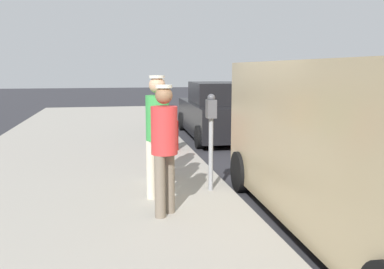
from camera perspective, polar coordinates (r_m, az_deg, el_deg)
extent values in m
plane|color=#2D2D33|center=(6.40, 16.52, -10.14)|extent=(80.00, 80.00, 0.00)
cube|color=#9E998E|center=(5.74, -17.01, -11.63)|extent=(5.00, 32.00, 0.15)
cylinder|color=gray|center=(6.57, 2.57, -2.72)|extent=(0.07, 0.07, 1.15)
cube|color=#4C4C51|center=(6.46, 2.62, 3.50)|extent=(0.14, 0.18, 0.28)
sphere|color=#47474C|center=(6.45, 2.63, 5.00)|extent=(0.12, 0.12, 0.12)
cylinder|color=#726656|center=(5.43, -4.37, -7.07)|extent=(0.14, 0.14, 0.82)
cylinder|color=#726656|center=(5.60, -3.10, -6.54)|extent=(0.14, 0.14, 0.82)
cylinder|color=red|center=(5.36, -3.80, 0.57)|extent=(0.34, 0.34, 0.61)
sphere|color=#8C6647|center=(5.32, -3.85, 5.34)|extent=(0.22, 0.22, 0.22)
cylinder|color=silver|center=(5.31, -3.86, 6.54)|extent=(0.21, 0.21, 0.04)
cylinder|color=beige|center=(6.20, -5.58, -4.79)|extent=(0.14, 0.14, 0.87)
cylinder|color=beige|center=(6.28, -3.69, -4.60)|extent=(0.14, 0.14, 0.87)
cylinder|color=green|center=(6.11, -4.72, 2.26)|extent=(0.34, 0.34, 0.65)
sphere|color=tan|center=(6.07, -4.78, 6.71)|extent=(0.24, 0.24, 0.24)
cylinder|color=silver|center=(6.07, -4.79, 7.82)|extent=(0.22, 0.22, 0.04)
cylinder|color=beige|center=(7.37, -5.08, -2.74)|extent=(0.14, 0.14, 0.83)
cylinder|color=beige|center=(7.22, -3.81, -2.97)|extent=(0.14, 0.14, 0.83)
cylinder|color=orange|center=(7.18, -4.52, 2.80)|extent=(0.34, 0.34, 0.62)
sphere|color=brown|center=(7.15, -4.57, 6.41)|extent=(0.22, 0.22, 0.22)
cylinder|color=silver|center=(7.14, -4.58, 7.31)|extent=(0.21, 0.21, 0.04)
cube|color=tan|center=(5.49, 22.51, -1.04)|extent=(2.16, 5.26, 1.96)
cube|color=black|center=(7.62, 13.02, 5.03)|extent=(1.84, 0.14, 0.88)
cylinder|color=black|center=(7.12, 6.76, -5.03)|extent=(0.24, 0.69, 0.68)
cylinder|color=black|center=(7.85, 20.26, -4.21)|extent=(0.24, 0.69, 0.68)
cube|color=black|center=(12.56, 3.63, 2.35)|extent=(1.95, 4.45, 0.89)
cube|color=black|center=(12.28, 3.90, 5.68)|extent=(1.66, 2.03, 0.60)
cylinder|color=black|center=(14.05, -1.30, 1.82)|extent=(0.24, 0.61, 0.60)
cylinder|color=black|center=(14.39, 5.50, 1.95)|extent=(0.24, 0.61, 0.60)
cylinder|color=black|center=(10.83, 1.12, -0.34)|extent=(0.24, 0.61, 0.60)
cylinder|color=black|center=(11.26, 9.76, -0.11)|extent=(0.24, 0.61, 0.60)
cylinder|color=red|center=(9.83, -2.56, -0.13)|extent=(0.24, 0.24, 0.70)
sphere|color=red|center=(9.78, -2.57, 2.25)|extent=(0.20, 0.20, 0.20)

